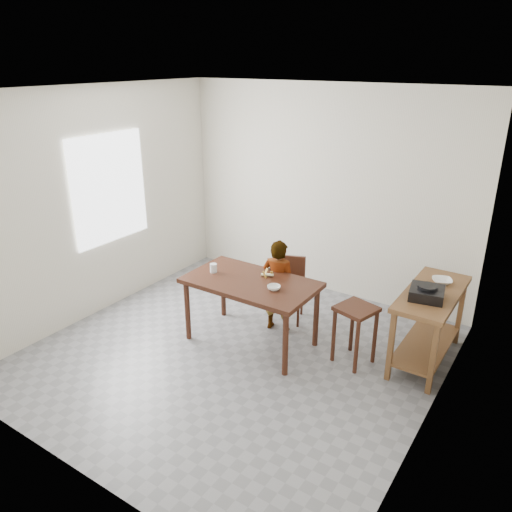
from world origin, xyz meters
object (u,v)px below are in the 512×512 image
Objects in this scene: stool at (354,335)px; prep_counter at (428,326)px; dining_table at (251,312)px; child at (278,286)px; dining_chair at (287,291)px.

prep_counter is at bearing 35.18° from stool.
prep_counter is at bearing 22.15° from dining_table.
dining_chair is (-0.03, 0.26, -0.17)m from child.
dining_chair is (-1.65, -0.03, -0.02)m from prep_counter.
child reaches higher than dining_table.
prep_counter is 1.09× the size of child.
child is at bearing -104.68° from dining_chair.
stool is (-0.62, -0.43, -0.08)m from prep_counter.
prep_counter is 0.76m from stool.
dining_table is at bearing 66.61° from child.
stool is at bearing -144.82° from prep_counter.
child is at bearing 75.99° from dining_table.
dining_table is 1.86m from prep_counter.
child is 1.04m from stool.
child is 1.45× the size of dining_chair.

